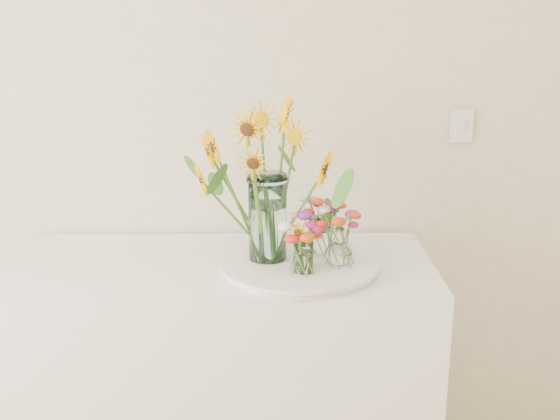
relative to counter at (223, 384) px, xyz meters
The scene contains 10 objects.
counter is the anchor object (origin of this frame).
tray 0.53m from the counter, 15.14° to the right, with size 0.48×0.48×0.03m, color white.
mason_jar 0.64m from the counter, 15.62° to the right, with size 0.12×0.12×0.28m, color #BFECF2.
sunflower_bouquet 0.75m from the counter, 15.62° to the right, with size 0.74×0.74×0.52m, color #FFB605, non-canonical shape.
small_vase_a 0.61m from the counter, 31.73° to the right, with size 0.06×0.06×0.10m, color white.
wildflower_posy_a 0.65m from the counter, 31.73° to the right, with size 0.18×0.18×0.19m, color #D44312, non-canonical shape.
small_vase_b 0.67m from the counter, 12.71° to the right, with size 0.08×0.08×0.12m, color white, non-canonical shape.
wildflower_posy_b 0.70m from the counter, 12.71° to the right, with size 0.23×0.23×0.21m, color #D44312, non-canonical shape.
small_vase_c 0.63m from the counter, ahead, with size 0.07×0.07×0.12m, color white.
wildflower_posy_c 0.67m from the counter, ahead, with size 0.21×0.21×0.21m, color #D44312, non-canonical shape.
Camera 1 is at (0.08, -0.23, 1.72)m, focal length 45.00 mm.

